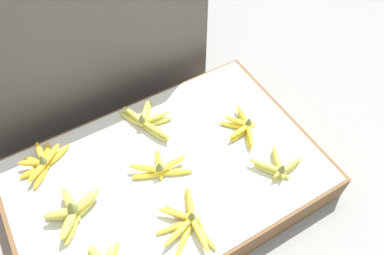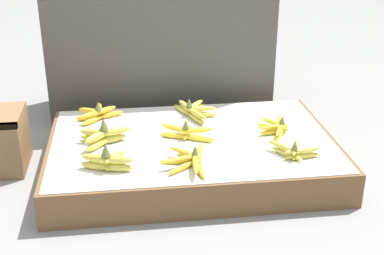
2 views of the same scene
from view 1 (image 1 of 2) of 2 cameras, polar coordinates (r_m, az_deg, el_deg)
name	(u,v)px [view 1 (image 1 of 2)]	position (r m, az deg, el deg)	size (l,w,h in m)	color
ground_plane	(168,189)	(1.60, -3.64, -9.40)	(10.00, 10.00, 0.00)	gray
display_platform	(167,181)	(1.53, -3.78, -8.14)	(1.20, 0.78, 0.15)	brown
back_vendor_table	(67,19)	(1.74, -18.57, 15.46)	(1.14, 0.45, 0.85)	#4C4742
banana_bunch_front_midleft	(188,222)	(1.35, -0.68, -14.20)	(0.20, 0.26, 0.08)	gold
banana_bunch_front_midright	(278,167)	(1.49, 13.04, -5.84)	(0.20, 0.16, 0.08)	gold
banana_bunch_middle_left	(72,212)	(1.41, -17.85, -12.15)	(0.22, 0.20, 0.12)	gold
banana_bunch_middle_midleft	(160,168)	(1.45, -4.90, -6.24)	(0.23, 0.17, 0.09)	yellow
banana_bunch_middle_midright	(243,127)	(1.57, 7.82, 0.13)	(0.14, 0.22, 0.08)	yellow
banana_bunch_back_left	(42,162)	(1.57, -21.85, -4.90)	(0.22, 0.20, 0.09)	gold
banana_bunch_back_midleft	(147,120)	(1.59, -6.83, 1.11)	(0.20, 0.26, 0.09)	gold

